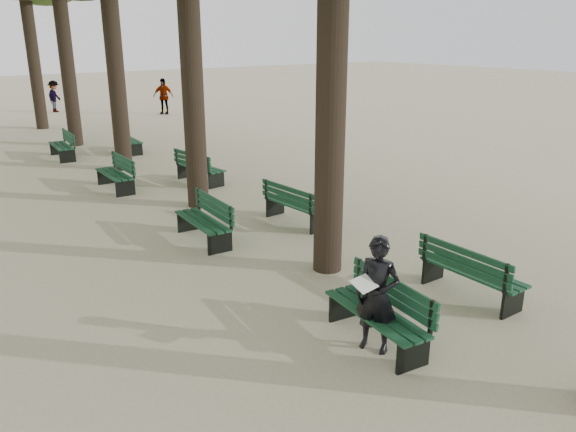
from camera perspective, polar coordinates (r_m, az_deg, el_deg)
ground at (r=7.61m, az=10.27°, el=-15.24°), size 120.00×120.00×0.00m
bench_left_0 at (r=8.06m, az=8.91°, el=-10.83°), size 0.80×1.86×0.92m
bench_left_1 at (r=11.78m, az=-8.60°, el=-1.30°), size 0.70×1.84×0.92m
bench_left_2 at (r=16.26m, az=-17.14°, el=3.50°), size 0.62×1.82×0.92m
bench_left_3 at (r=21.03m, az=-21.96°, el=6.17°), size 0.70×1.84×0.92m
bench_right_0 at (r=9.71m, az=18.07°, el=-6.35°), size 0.61×1.81×0.92m
bench_right_1 at (r=12.76m, az=0.87°, el=0.43°), size 0.66×1.83×0.92m
bench_right_2 at (r=16.51m, az=-8.91°, el=4.31°), size 0.78×1.86×0.92m
bench_right_3 at (r=21.42m, az=-15.89°, el=6.99°), size 0.71×1.84×0.92m
man_with_map at (r=7.65m, az=9.04°, el=-7.91°), size 0.72×0.73×1.64m
pedestrian_b at (r=33.90m, az=-22.63°, el=11.15°), size 0.96×1.06×1.70m
pedestrian_c at (r=31.28m, az=-12.55°, el=11.79°), size 1.05×1.04×1.88m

